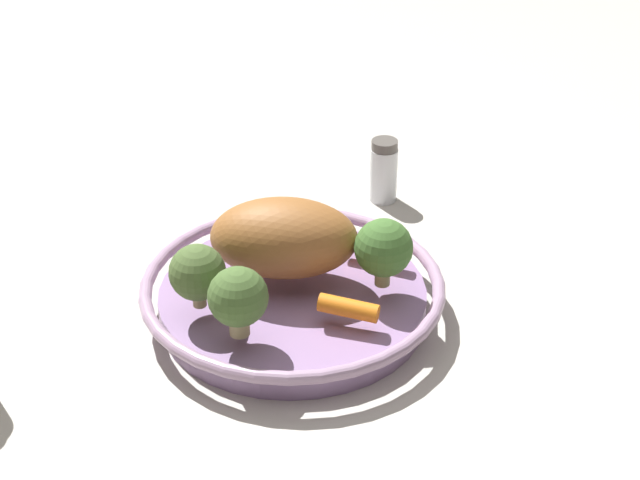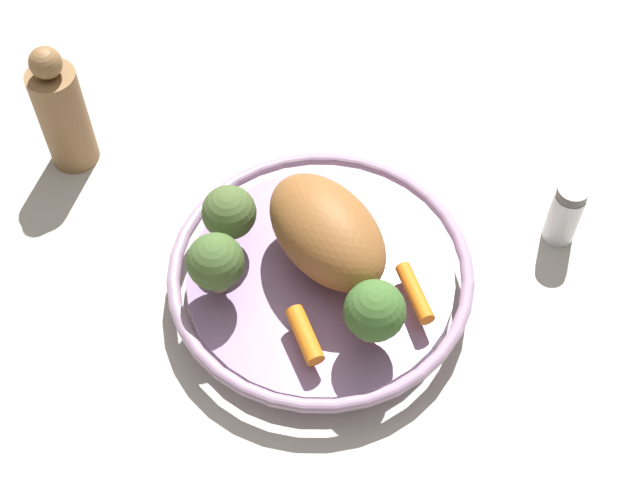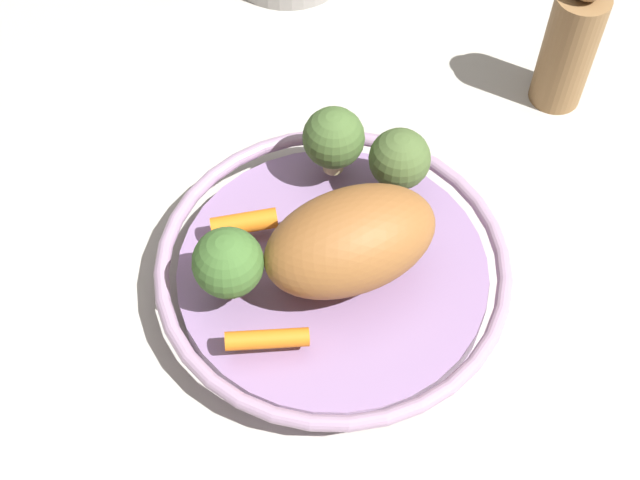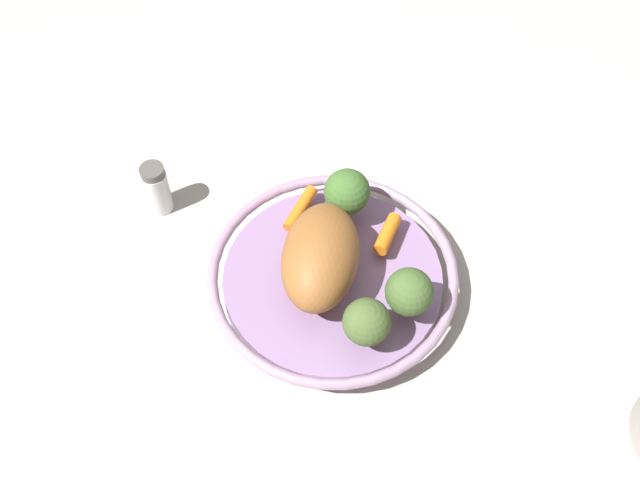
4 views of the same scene
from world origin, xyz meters
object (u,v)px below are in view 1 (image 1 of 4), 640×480
Objects in this scene: broccoli_floret_small at (238,298)px; broccoli_floret_edge at (384,248)px; roast_chicken_piece at (284,238)px; broccoli_floret_mid at (198,273)px; baby_carrot_near_rim at (374,247)px; salt_shaker at (384,171)px; serving_bowl at (293,296)px; baby_carrot_back at (349,308)px.

broccoli_floret_edge is at bearing 31.02° from broccoli_floret_small.
roast_chicken_piece is 0.10m from broccoli_floret_mid.
broccoli_floret_mid is (-0.18, -0.10, 0.03)m from baby_carrot_near_rim.
salt_shaker is (0.20, 0.30, -0.04)m from broccoli_floret_mid.
broccoli_floret_mid reaches higher than baby_carrot_near_rim.
baby_carrot_near_rim is at bearing 95.41° from broccoli_floret_edge.
broccoli_floret_mid is 0.81× the size of salt_shaker.
broccoli_floret_small is 0.06m from broccoli_floret_mid.
roast_chicken_piece reaches higher than broccoli_floret_mid.
roast_chicken_piece is 0.11m from baby_carrot_near_rim.
serving_bowl is 4.73× the size of broccoli_floret_mid.
baby_carrot_back is at bearing -6.99° from broccoli_floret_mid.
roast_chicken_piece is 2.07× the size of broccoli_floret_edge.
broccoli_floret_edge is at bearing -93.58° from salt_shaker.
salt_shaker is (0.05, 0.31, -0.01)m from baby_carrot_back.
broccoli_floret_edge is 0.26m from salt_shaker.
roast_chicken_piece is at bearing 120.05° from serving_bowl.
baby_carrot_near_rim is at bearing 30.52° from serving_bowl.
baby_carrot_near_rim is 0.20m from salt_shaker.
serving_bowl is 0.06m from roast_chicken_piece.
salt_shaker is at bearing 80.57° from baby_carrot_back.
broccoli_floret_mid reaches higher than serving_bowl.
roast_chicken_piece is at bearing 166.75° from broccoli_floret_edge.
baby_carrot_back is (0.06, -0.08, -0.03)m from roast_chicken_piece.
roast_chicken_piece is 2.21× the size of baby_carrot_near_rim.
baby_carrot_near_rim is (0.09, 0.04, -0.03)m from roast_chicken_piece.
salt_shaker is at bearing 65.52° from broccoli_floret_small.
baby_carrot_near_rim is 1.03× the size of broccoli_floret_mid.
baby_carrot_near_rim is at bearing 47.02° from broccoli_floret_small.
salt_shaker is at bearing 66.54° from serving_bowl.
broccoli_floret_edge is 0.89× the size of salt_shaker.
roast_chicken_piece is at bearing -116.45° from salt_shaker.
baby_carrot_near_rim is 0.83× the size of salt_shaker.
serving_bowl is 5.34× the size of baby_carrot_back.
baby_carrot_back is at bearing -99.43° from salt_shaker.
broccoli_floret_small is (-0.05, -0.09, 0.06)m from serving_bowl.
baby_carrot_back is at bearing -49.03° from serving_bowl.
broccoli_floret_edge is at bearing -5.54° from serving_bowl.
broccoli_floret_edge reaches higher than salt_shaker.
serving_bowl is 0.11m from broccoli_floret_edge.
broccoli_floret_edge is (0.09, -0.01, 0.06)m from serving_bowl.
broccoli_floret_small is at bearing -47.27° from broccoli_floret_mid.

